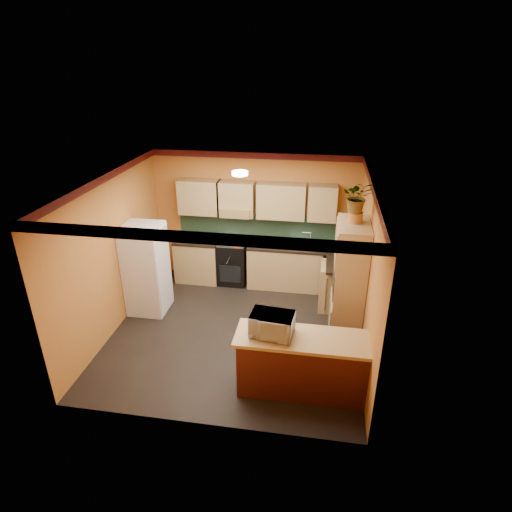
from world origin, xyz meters
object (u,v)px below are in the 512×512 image
(fridge, at_px, (146,269))
(pantry, at_px, (349,285))
(microwave, at_px, (272,324))
(base_cabinets_back, at_px, (262,265))
(stove, at_px, (233,262))
(breakfast_bar, at_px, (303,366))

(fridge, xyz_separation_m, pantry, (3.60, -0.38, 0.20))
(microwave, bearing_deg, fridge, 151.00)
(pantry, relative_size, microwave, 3.63)
(fridge, distance_m, pantry, 3.63)
(base_cabinets_back, height_order, fridge, fridge)
(stove, height_order, pantry, pantry)
(base_cabinets_back, relative_size, fridge, 2.15)
(breakfast_bar, bearing_deg, stove, 118.33)
(base_cabinets_back, distance_m, fridge, 2.40)
(stove, relative_size, fridge, 0.54)
(base_cabinets_back, height_order, pantry, pantry)
(fridge, bearing_deg, microwave, -34.56)
(fridge, xyz_separation_m, breakfast_bar, (2.99, -1.75, -0.41))
(stove, distance_m, fridge, 1.92)
(fridge, bearing_deg, pantry, -6.02)
(stove, relative_size, microwave, 1.57)
(stove, bearing_deg, base_cabinets_back, 0.00)
(pantry, bearing_deg, fridge, 173.98)
(fridge, relative_size, pantry, 0.81)
(fridge, xyz_separation_m, microwave, (2.53, -1.75, 0.24))
(base_cabinets_back, relative_size, stove, 4.01)
(fridge, relative_size, microwave, 2.94)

